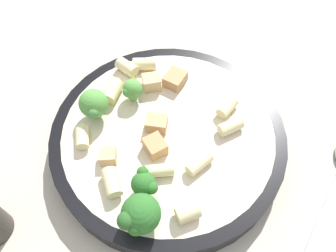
{
  "coord_description": "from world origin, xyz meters",
  "views": [
    {
      "loc": [
        -0.1,
        -0.17,
        0.34
      ],
      "look_at": [
        0.0,
        0.0,
        0.04
      ],
      "focal_mm": 35.0,
      "sensor_mm": 36.0,
      "label": 1
    }
  ],
  "objects": [
    {
      "name": "broccoli_floret_1",
      "position": [
        -0.06,
        0.06,
        0.05
      ],
      "size": [
        0.03,
        0.04,
        0.04
      ],
      "color": "#84AD60",
      "rests_on": "pasta_bowl"
    },
    {
      "name": "rigatoni_1",
      "position": [
        -0.03,
        -0.09,
        0.04
      ],
      "size": [
        0.02,
        0.02,
        0.02
      ],
      "primitive_type": "cylinder",
      "rotation": [
        1.57,
        0.0,
        1.43
      ],
      "color": "beige",
      "rests_on": "pasta_bowl"
    },
    {
      "name": "chicken_chunk_1",
      "position": [
        -0.02,
        -0.01,
        0.04
      ],
      "size": [
        0.02,
        0.02,
        0.02
      ],
      "primitive_type": "cube",
      "rotation": [
        0.0,
        0.0,
        1.58
      ],
      "color": "tan",
      "rests_on": "pasta_bowl"
    },
    {
      "name": "rigatoni_6",
      "position": [
        0.07,
        -0.01,
        0.04
      ],
      "size": [
        0.03,
        0.02,
        0.01
      ],
      "primitive_type": "cylinder",
      "rotation": [
        1.57,
        0.0,
        1.92
      ],
      "color": "beige",
      "rests_on": "pasta_bowl"
    },
    {
      "name": "broccoli_floret_0",
      "position": [
        -0.05,
        -0.05,
        0.05
      ],
      "size": [
        0.02,
        0.03,
        0.03
      ],
      "color": "#93B766",
      "rests_on": "pasta_bowl"
    },
    {
      "name": "rigatoni_0",
      "position": [
        -0.03,
        0.08,
        0.04
      ],
      "size": [
        0.03,
        0.03,
        0.02
      ],
      "primitive_type": "cylinder",
      "rotation": [
        1.57,
        0.0,
        2.3
      ],
      "color": "beige",
      "rests_on": "pasta_bowl"
    },
    {
      "name": "rigatoni_5",
      "position": [
        0.01,
        -0.05,
        0.04
      ],
      "size": [
        0.03,
        0.02,
        0.01
      ],
      "primitive_type": "cylinder",
      "rotation": [
        1.57,
        0.0,
        1.76
      ],
      "color": "beige",
      "rests_on": "pasta_bowl"
    },
    {
      "name": "broccoli_floret_2",
      "position": [
        -0.01,
        0.06,
        0.05
      ],
      "size": [
        0.02,
        0.02,
        0.03
      ],
      "color": "#84AD60",
      "rests_on": "pasta_bowl"
    },
    {
      "name": "chicken_chunk_4",
      "position": [
        -0.01,
        0.01,
        0.04
      ],
      "size": [
        0.03,
        0.03,
        0.02
      ],
      "primitive_type": "cube",
      "rotation": [
        0.0,
        0.0,
        2.47
      ],
      "color": "tan",
      "rests_on": "pasta_bowl"
    },
    {
      "name": "rigatoni_4",
      "position": [
        -0.0,
        0.1,
        0.04
      ],
      "size": [
        0.02,
        0.03,
        0.02
      ],
      "primitive_type": "cylinder",
      "rotation": [
        1.57,
        0.0,
        0.35
      ],
      "color": "beige",
      "rests_on": "pasta_bowl"
    },
    {
      "name": "rigatoni_3",
      "position": [
        -0.09,
        0.04,
        0.04
      ],
      "size": [
        0.02,
        0.03,
        0.01
      ],
      "primitive_type": "cylinder",
      "rotation": [
        1.57,
        0.0,
        2.78
      ],
      "color": "beige",
      "rests_on": "pasta_bowl"
    },
    {
      "name": "rigatoni_9",
      "position": [
        0.02,
        0.1,
        0.04
      ],
      "size": [
        0.03,
        0.03,
        0.02
      ],
      "primitive_type": "cylinder",
      "rotation": [
        1.57,
        0.0,
        1.07
      ],
      "color": "beige",
      "rests_on": "pasta_bowl"
    },
    {
      "name": "rigatoni_7",
      "position": [
        -0.08,
        -0.03,
        0.04
      ],
      "size": [
        0.02,
        0.03,
        0.02
      ],
      "primitive_type": "cylinder",
      "rotation": [
        1.57,
        0.0,
        2.96
      ],
      "color": "beige",
      "rests_on": "pasta_bowl"
    },
    {
      "name": "pasta_bowl",
      "position": [
        0.0,
        0.0,
        0.02
      ],
      "size": [
        0.26,
        0.26,
        0.03
      ],
      "color": "black",
      "rests_on": "ground_plane"
    },
    {
      "name": "chicken_chunk_3",
      "position": [
        0.01,
        0.07,
        0.04
      ],
      "size": [
        0.03,
        0.02,
        0.02
      ],
      "primitive_type": "cube",
      "rotation": [
        0.0,
        0.0,
        2.82
      ],
      "color": "tan",
      "rests_on": "pasta_bowl"
    },
    {
      "name": "rigatoni_8",
      "position": [
        -0.03,
        -0.04,
        0.04
      ],
      "size": [
        0.03,
        0.02,
        0.01
      ],
      "primitive_type": "cylinder",
      "rotation": [
        1.57,
        0.0,
        1.16
      ],
      "color": "beige",
      "rests_on": "pasta_bowl"
    },
    {
      "name": "chicken_chunk_0",
      "position": [
        0.04,
        0.06,
        0.04
      ],
      "size": [
        0.03,
        0.03,
        0.01
      ],
      "primitive_type": "cube",
      "rotation": [
        0.0,
        0.0,
        0.52
      ],
      "color": "tan",
      "rests_on": "pasta_bowl"
    },
    {
      "name": "broccoli_floret_3",
      "position": [
        -0.07,
        -0.08,
        0.05
      ],
      "size": [
        0.04,
        0.04,
        0.04
      ],
      "color": "#93B766",
      "rests_on": "pasta_bowl"
    },
    {
      "name": "rigatoni_2",
      "position": [
        0.06,
        -0.03,
        0.04
      ],
      "size": [
        0.03,
        0.02,
        0.01
      ],
      "primitive_type": "cylinder",
      "rotation": [
        1.57,
        0.0,
        1.52
      ],
      "color": "beige",
      "rests_on": "pasta_bowl"
    },
    {
      "name": "ground_plane",
      "position": [
        0.0,
        0.0,
        0.0
      ],
      "size": [
        2.0,
        2.0,
        0.0
      ],
      "primitive_type": "plane",
      "color": "#BCB29E"
    },
    {
      "name": "chicken_chunk_2",
      "position": [
        -0.07,
        0.0,
        0.04
      ],
      "size": [
        0.02,
        0.02,
        0.01
      ],
      "primitive_type": "cube",
      "rotation": [
        0.0,
        0.0,
        2.69
      ],
      "color": "tan",
      "rests_on": "pasta_bowl"
    }
  ]
}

